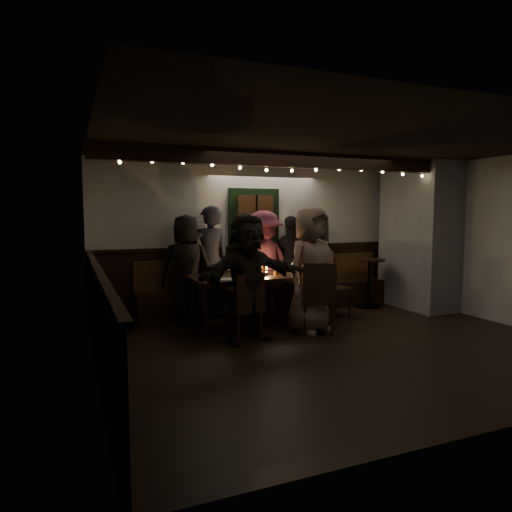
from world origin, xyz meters
name	(u,v)px	position (x,y,z in m)	size (l,w,h in m)	color
room	(347,252)	(1.07, 1.42, 1.07)	(6.02, 5.01, 2.62)	black
dining_table	(261,279)	(-0.51, 1.40, 0.71)	(2.17, 0.93, 0.94)	black
chair_near_left	(247,304)	(-1.07, 0.57, 0.53)	(0.48, 0.48, 0.93)	black
chair_near_right	(318,294)	(0.01, 0.54, 0.58)	(0.61, 0.61, 1.04)	black
chair_end	(330,283)	(0.76, 1.45, 0.57)	(0.53, 0.53, 1.01)	black
high_top	(369,277)	(1.84, 1.84, 0.56)	(0.56, 0.56, 0.89)	black
person_a	(186,268)	(-1.51, 2.07, 0.85)	(0.83, 0.54, 1.70)	black
person_b	(210,262)	(-1.09, 2.18, 0.92)	(0.67, 0.44, 1.85)	#2D2E3C
person_c	(241,271)	(-0.54, 2.16, 0.75)	(0.73, 0.57, 1.50)	white
person_d	(264,263)	(-0.17, 2.07, 0.88)	(1.14, 0.65, 1.76)	#612737
person_e	(292,263)	(0.41, 2.16, 0.84)	(0.98, 0.41, 1.67)	black
person_f	(248,278)	(-1.03, 0.61, 0.87)	(1.61, 0.51, 1.73)	black
person_g	(311,270)	(-0.02, 0.71, 0.91)	(0.89, 0.58, 1.82)	#7E6155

